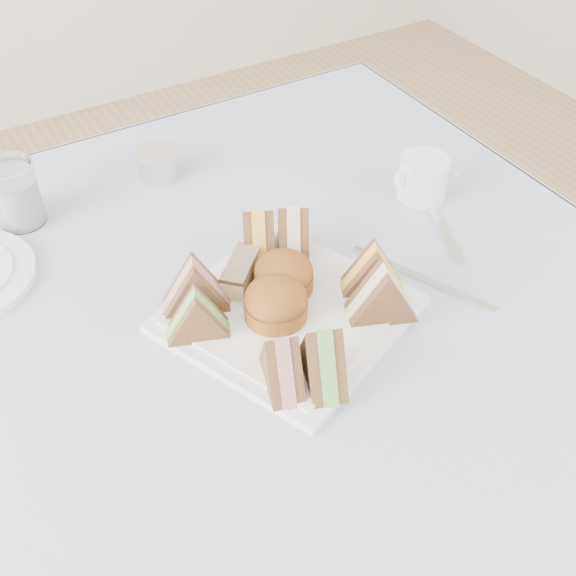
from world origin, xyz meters
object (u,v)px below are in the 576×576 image
serving_plate (288,314)px  creamer_jug (423,178)px  water_glass (15,193)px  table (267,476)px

serving_plate → creamer_jug: (0.30, 0.12, 0.03)m
water_glass → creamer_jug: 0.59m
table → creamer_jug: size_ratio=12.31×
water_glass → creamer_jug: bearing=-24.4°
serving_plate → creamer_jug: size_ratio=3.53×
table → water_glass: size_ratio=9.26×
serving_plate → table: bearing=104.3°
table → serving_plate: size_ratio=3.49×
water_glass → creamer_jug: size_ratio=1.33×
serving_plate → water_glass: size_ratio=2.65×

